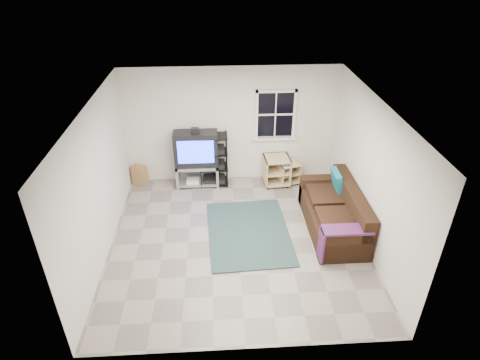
{
  "coord_description": "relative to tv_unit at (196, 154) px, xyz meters",
  "views": [
    {
      "loc": [
        -0.3,
        -5.78,
        4.74
      ],
      "look_at": [
        0.07,
        0.4,
        1.05
      ],
      "focal_mm": 30.0,
      "sensor_mm": 36.0,
      "label": 1
    }
  ],
  "objects": [
    {
      "name": "paper_bag",
      "position": [
        -1.31,
        0.1,
        -0.54
      ],
      "size": [
        0.36,
        0.3,
        0.44
      ],
      "primitive_type": "cube",
      "rotation": [
        0.0,
        0.0,
        -0.37
      ],
      "color": "#946242",
      "rests_on": "ground"
    },
    {
      "name": "side_table_left",
      "position": [
        1.76,
        -0.02,
        -0.41
      ],
      "size": [
        0.59,
        0.59,
        0.65
      ],
      "rotation": [
        0.0,
        0.0,
        0.08
      ],
      "color": "tan",
      "rests_on": "ground"
    },
    {
      "name": "tv_unit",
      "position": [
        0.0,
        0.0,
        0.0
      ],
      "size": [
        0.94,
        0.47,
        1.38
      ],
      "color": "gray",
      "rests_on": "ground"
    },
    {
      "name": "shag_rug",
      "position": [
        1.0,
        -1.84,
        -0.74
      ],
      "size": [
        1.6,
        2.13,
        0.02
      ],
      "primitive_type": "cube",
      "rotation": [
        0.0,
        0.0,
        0.05
      ],
      "color": "#301E15",
      "rests_on": "ground"
    },
    {
      "name": "side_table_right",
      "position": [
        2.03,
        -0.0,
        -0.47
      ],
      "size": [
        0.56,
        0.56,
        0.52
      ],
      "rotation": [
        0.0,
        0.0,
        0.27
      ],
      "color": "tan",
      "rests_on": "ground"
    },
    {
      "name": "sofa",
      "position": [
        2.64,
        -1.78,
        -0.43
      ],
      "size": [
        0.9,
        2.03,
        0.93
      ],
      "color": "black",
      "rests_on": "ground"
    },
    {
      "name": "room",
      "position": [
        1.73,
        0.23,
        0.72
      ],
      "size": [
        4.6,
        4.62,
        4.6
      ],
      "color": "gray",
      "rests_on": "ground"
    },
    {
      "name": "av_rack",
      "position": [
        0.37,
        0.01,
        -0.22
      ],
      "size": [
        0.61,
        0.45,
        1.23
      ],
      "color": "black",
      "rests_on": "ground"
    }
  ]
}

